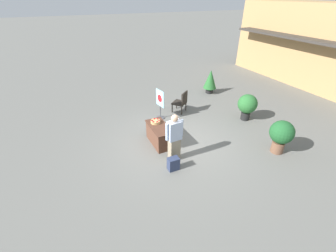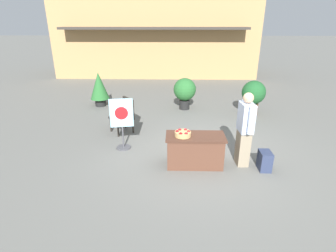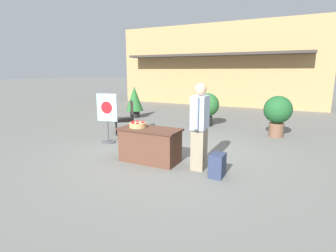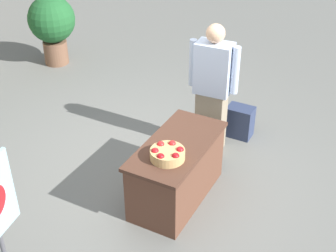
{
  "view_description": "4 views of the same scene",
  "coord_description": "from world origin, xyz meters",
  "views": [
    {
      "loc": [
        5.91,
        -3.08,
        4.69
      ],
      "look_at": [
        -0.33,
        -0.18,
        0.62
      ],
      "focal_mm": 24.0,
      "sensor_mm": 36.0,
      "label": 1
    },
    {
      "loc": [
        -0.76,
        -5.66,
        2.96
      ],
      "look_at": [
        -0.91,
        -0.22,
        0.8
      ],
      "focal_mm": 28.0,
      "sensor_mm": 36.0,
      "label": 2
    },
    {
      "loc": [
        2.35,
        -5.03,
        1.85
      ],
      "look_at": [
        0.07,
        -0.46,
        0.78
      ],
      "focal_mm": 28.0,
      "sensor_mm": 36.0,
      "label": 3
    },
    {
      "loc": [
        -3.86,
        -2.28,
        3.42
      ],
      "look_at": [
        -0.08,
        -0.3,
        0.73
      ],
      "focal_mm": 50.0,
      "sensor_mm": 36.0,
      "label": 4
    }
  ],
  "objects": [
    {
      "name": "ground_plane",
      "position": [
        0.0,
        0.0,
        0.0
      ],
      "size": [
        120.0,
        120.0,
        0.0
      ],
      "primitive_type": "plane",
      "color": "slate"
    },
    {
      "name": "storefront_building",
      "position": [
        -1.86,
        10.6,
        2.16
      ],
      "size": [
        11.17,
        4.5,
        4.32
      ],
      "color": "tan",
      "rests_on": "ground_plane"
    },
    {
      "name": "display_table",
      "position": [
        -0.31,
        -0.52,
        0.35
      ],
      "size": [
        1.27,
        0.61,
        0.7
      ],
      "color": "brown",
      "rests_on": "ground_plane"
    },
    {
      "name": "apple_basket",
      "position": [
        -0.58,
        -0.55,
        0.76
      ],
      "size": [
        0.34,
        0.34,
        0.13
      ],
      "color": "tan",
      "rests_on": "display_table"
    },
    {
      "name": "person_visitor",
      "position": [
        0.74,
        -0.46,
        0.83
      ],
      "size": [
        0.29,
        0.61,
        1.63
      ],
      "rotation": [
        0.0,
        0.0,
        -3.08
      ],
      "color": "gray",
      "rests_on": "ground_plane"
    },
    {
      "name": "backpack",
      "position": [
        1.17,
        -0.69,
        0.21
      ],
      "size": [
        0.24,
        0.34,
        0.42
      ],
      "color": "#2D3856",
      "rests_on": "ground_plane"
    },
    {
      "name": "poster_board",
      "position": [
        -2.04,
        0.25,
        0.7
      ],
      "size": [
        0.56,
        0.36,
        1.29
      ],
      "rotation": [
        0.0,
        0.0,
        -1.4
      ],
      "color": "#4C4C51",
      "rests_on": "ground_plane"
    },
    {
      "name": "patio_chair",
      "position": [
        -2.19,
        1.35,
        0.53
      ],
      "size": [
        0.77,
        0.77,
        0.98
      ],
      "rotation": [
        0.0,
        0.0,
        3.8
      ],
      "color": "#28231E",
      "rests_on": "ground_plane"
    },
    {
      "name": "potted_plant_far_right",
      "position": [
        -0.41,
        3.52,
        0.68
      ],
      "size": [
        0.8,
        0.8,
        1.13
      ],
      "color": "black",
      "rests_on": "ground_plane"
    },
    {
      "name": "potted_plant_near_right",
      "position": [
        -3.57,
        3.81,
        0.72
      ],
      "size": [
        0.69,
        0.69,
        1.26
      ],
      "color": "black",
      "rests_on": "ground_plane"
    },
    {
      "name": "potted_plant_near_left",
      "position": [
        1.86,
        2.91,
        0.72
      ],
      "size": [
        0.78,
        0.78,
        1.18
      ],
      "color": "brown",
      "rests_on": "ground_plane"
    }
  ]
}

